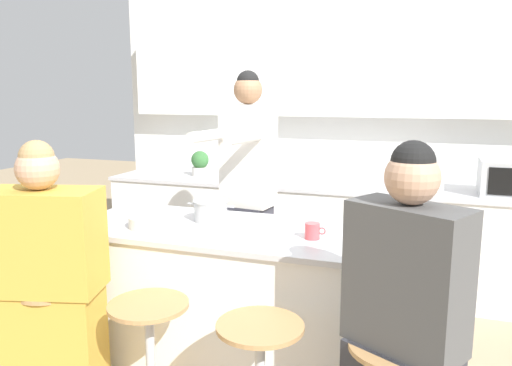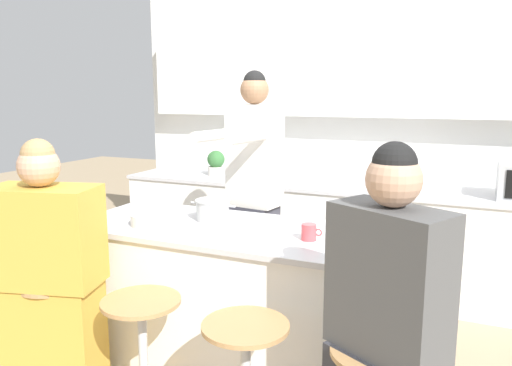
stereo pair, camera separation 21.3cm
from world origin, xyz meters
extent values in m
cube|color=silver|center=(0.00, 2.04, 1.35)|extent=(4.07, 0.06, 2.70)
cube|color=white|center=(0.00, 1.93, 1.83)|extent=(3.74, 0.16, 0.75)
cube|color=white|center=(0.00, 1.66, 0.43)|extent=(3.74, 0.66, 0.86)
cube|color=#BCBCC1|center=(0.00, 1.66, 0.88)|extent=(3.77, 0.69, 0.03)
cube|color=white|center=(0.00, 0.00, 0.47)|extent=(2.05, 0.73, 0.82)
cube|color=#BCBCC1|center=(0.00, 0.00, 0.89)|extent=(2.09, 0.77, 0.03)
cylinder|color=#B7BABC|center=(-0.83, -0.62, 0.35)|extent=(0.04, 0.04, 0.66)
cylinder|color=tan|center=(-0.83, -0.62, 0.69)|extent=(0.37, 0.37, 0.02)
cylinder|color=tan|center=(-0.28, -0.63, 0.69)|extent=(0.37, 0.37, 0.02)
cylinder|color=tan|center=(0.28, -0.66, 0.69)|extent=(0.37, 0.37, 0.02)
cylinder|color=tan|center=(0.83, -0.66, 0.69)|extent=(0.37, 0.37, 0.02)
cube|color=#383842|center=(-0.23, 0.58, 0.45)|extent=(0.31, 0.26, 0.91)
cube|color=silver|center=(-0.23, 0.58, 1.24)|extent=(0.36, 0.26, 0.67)
cylinder|color=silver|center=(-0.40, 0.30, 1.39)|extent=(0.12, 0.38, 0.07)
cylinder|color=silver|center=(-0.14, 0.27, 1.39)|extent=(0.12, 0.38, 0.07)
sphere|color=#936B4C|center=(-0.23, 0.58, 1.67)|extent=(0.21, 0.21, 0.19)
sphere|color=black|center=(-0.23, 0.58, 1.73)|extent=(0.17, 0.17, 0.15)
cube|color=gold|center=(-0.84, -0.66, 0.35)|extent=(0.55, 0.39, 0.70)
cube|color=gold|center=(-0.84, -0.66, 0.95)|extent=(0.60, 0.42, 0.50)
sphere|color=tan|center=(-0.84, -0.66, 1.30)|extent=(0.25, 0.25, 0.20)
sphere|color=#A37F51|center=(-0.84, -0.66, 1.36)|extent=(0.20, 0.20, 0.16)
cube|color=#4C4C4C|center=(0.85, -0.66, 0.98)|extent=(0.49, 0.40, 0.56)
sphere|color=tan|center=(0.85, -0.66, 1.35)|extent=(0.27, 0.27, 0.20)
sphere|color=black|center=(0.85, -0.66, 1.41)|extent=(0.22, 0.22, 0.16)
cylinder|color=#B7BABC|center=(-0.29, 0.10, 0.97)|extent=(0.20, 0.20, 0.12)
cylinder|color=#B7BABC|center=(-0.29, 0.10, 1.03)|extent=(0.21, 0.21, 0.01)
cylinder|color=#B7BABC|center=(-0.41, 0.10, 1.00)|extent=(0.05, 0.01, 0.01)
cylinder|color=#B7BABC|center=(-0.17, 0.10, 1.00)|extent=(0.05, 0.01, 0.01)
cylinder|color=silver|center=(-0.56, -0.13, 0.94)|extent=(0.24, 0.24, 0.06)
cylinder|color=#DB4C51|center=(0.36, -0.06, 0.95)|extent=(0.08, 0.08, 0.08)
torus|color=#DB4C51|center=(0.41, -0.06, 0.95)|extent=(0.04, 0.01, 0.04)
ellipsoid|color=yellow|center=(0.89, -0.01, 0.93)|extent=(0.13, 0.05, 0.05)
ellipsoid|color=yellow|center=(0.86, 0.03, 0.93)|extent=(0.10, 0.12, 0.05)
ellipsoid|color=yellow|center=(0.92, 0.03, 0.93)|extent=(0.11, 0.11, 0.05)
cube|color=#38844C|center=(0.89, -0.24, 0.99)|extent=(0.08, 0.08, 0.17)
cylinder|color=white|center=(0.89, -0.24, 1.09)|extent=(0.04, 0.04, 0.02)
cylinder|color=beige|center=(-1.11, 1.66, 0.93)|extent=(0.16, 0.16, 0.08)
sphere|color=#336633|center=(-1.11, 1.66, 1.04)|extent=(0.16, 0.16, 0.16)
camera|label=1|loc=(0.91, -2.51, 1.65)|focal=35.00mm
camera|label=2|loc=(1.11, -2.43, 1.65)|focal=35.00mm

